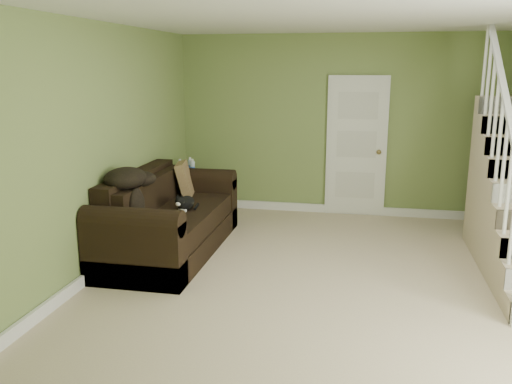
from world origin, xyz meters
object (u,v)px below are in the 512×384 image
at_px(side_table, 189,197).
at_px(cat, 185,203).
at_px(banana, 163,219).
at_px(sofa, 167,222).

relative_size(side_table, cat, 1.94).
bearing_deg(banana, cat, 35.76).
distance_m(cat, banana, 0.51).
bearing_deg(banana, side_table, 55.67).
height_order(side_table, cat, side_table).
relative_size(sofa, side_table, 2.67).
bearing_deg(sofa, banana, -73.67).
distance_m(sofa, side_table, 1.31).
xyz_separation_m(cat, banana, (-0.09, -0.50, -0.06)).
bearing_deg(side_table, banana, -80.14).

